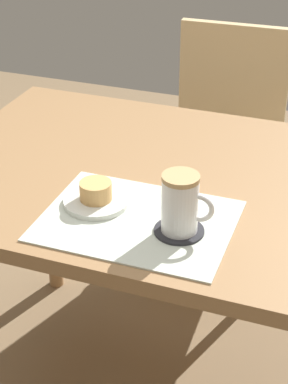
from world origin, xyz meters
TOP-DOWN VIEW (x-y plane):
  - dining_table at (0.00, 0.00)m, footprint 1.08×0.79m
  - wooden_chair at (0.01, 0.73)m, footprint 0.43×0.43m
  - placemat at (0.04, -0.21)m, footprint 0.40×0.30m
  - pastry_plate at (-0.07, -0.18)m, footprint 0.14×0.14m
  - pastry at (-0.07, -0.18)m, footprint 0.07×0.07m
  - coffee_coaster at (0.13, -0.22)m, footprint 0.10×0.10m
  - coffee_mug at (0.14, -0.22)m, footprint 0.11×0.08m

SIDE VIEW (x-z plane):
  - wooden_chair at x=0.01m, z-range 0.05..0.91m
  - dining_table at x=0.00m, z-range 0.28..1.01m
  - placemat at x=0.04m, z-range 0.73..0.74m
  - coffee_coaster at x=0.13m, z-range 0.74..0.74m
  - pastry_plate at x=-0.07m, z-range 0.74..0.75m
  - pastry at x=-0.07m, z-range 0.75..0.79m
  - coffee_mug at x=0.14m, z-range 0.74..0.87m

